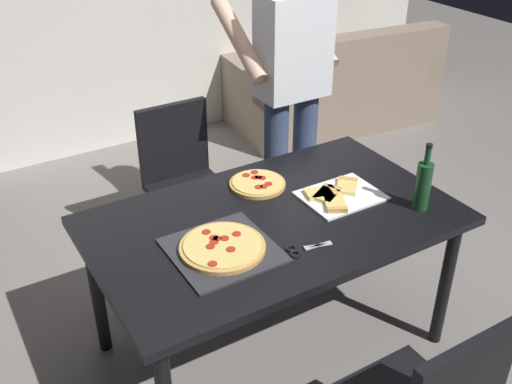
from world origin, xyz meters
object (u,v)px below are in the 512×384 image
(person_serving_pizza, at_px, (291,86))
(pepperoni_pizza_on_tray, at_px, (222,248))
(wine_bottle, at_px, (423,185))
(chair_far_side, at_px, (183,173))
(second_pizza_plain, at_px, (257,184))
(couch, at_px, (334,91))
(kitchen_scissors, at_px, (302,249))
(dining_table, at_px, (273,231))

(person_serving_pizza, relative_size, pepperoni_pizza_on_tray, 4.30)
(pepperoni_pizza_on_tray, relative_size, wine_bottle, 1.29)
(chair_far_side, height_order, second_pizza_plain, chair_far_side)
(chair_far_side, xyz_separation_m, pepperoni_pizza_on_tray, (-0.31, -1.07, 0.25))
(couch, distance_m, pepperoni_pizza_on_tray, 3.08)
(pepperoni_pizza_on_tray, bearing_deg, person_serving_pizza, 43.66)
(kitchen_scissors, bearing_deg, person_serving_pizza, 58.60)
(person_serving_pizza, height_order, kitchen_scissors, person_serving_pizza)
(wine_bottle, distance_m, second_pizza_plain, 0.76)
(wine_bottle, bearing_deg, second_pizza_plain, 133.68)
(pepperoni_pizza_on_tray, bearing_deg, second_pizza_plain, 43.85)
(dining_table, relative_size, person_serving_pizza, 0.91)
(pepperoni_pizza_on_tray, bearing_deg, chair_far_side, 73.80)
(pepperoni_pizza_on_tray, height_order, kitchen_scissors, pepperoni_pizza_on_tray)
(couch, height_order, pepperoni_pizza_on_tray, couch)
(dining_table, height_order, person_serving_pizza, person_serving_pizza)
(dining_table, distance_m, wine_bottle, 0.69)
(pepperoni_pizza_on_tray, distance_m, kitchen_scissors, 0.32)
(pepperoni_pizza_on_tray, bearing_deg, kitchen_scissors, -30.10)
(chair_far_side, xyz_separation_m, kitchen_scissors, (-0.04, -1.23, 0.24))
(couch, height_order, kitchen_scissors, couch)
(dining_table, relative_size, couch, 0.90)
(wine_bottle, bearing_deg, pepperoni_pizza_on_tray, 169.63)
(second_pizza_plain, bearing_deg, couch, 43.45)
(dining_table, bearing_deg, person_serving_pizza, 52.03)
(couch, bearing_deg, person_serving_pizza, -136.58)
(couch, bearing_deg, second_pizza_plain, -136.55)
(chair_far_side, distance_m, kitchen_scissors, 1.26)
(chair_far_side, xyz_separation_m, person_serving_pizza, (0.58, -0.22, 0.49))
(pepperoni_pizza_on_tray, xyz_separation_m, wine_bottle, (0.91, -0.17, 0.10))
(person_serving_pizza, relative_size, second_pizza_plain, 6.56)
(pepperoni_pizza_on_tray, bearing_deg, dining_table, 18.95)
(dining_table, height_order, couch, couch)
(pepperoni_pizza_on_tray, height_order, wine_bottle, wine_bottle)
(kitchen_scissors, bearing_deg, wine_bottle, -0.60)
(dining_table, xyz_separation_m, second_pizza_plain, (0.08, 0.27, 0.09))
(dining_table, bearing_deg, couch, 46.38)
(pepperoni_pizza_on_tray, xyz_separation_m, kitchen_scissors, (0.28, -0.16, -0.01))
(chair_far_side, relative_size, person_serving_pizza, 0.51)
(pepperoni_pizza_on_tray, bearing_deg, wine_bottle, -10.37)
(chair_far_side, bearing_deg, couch, 28.33)
(couch, height_order, person_serving_pizza, person_serving_pizza)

